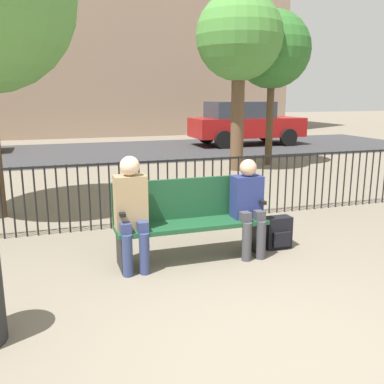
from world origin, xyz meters
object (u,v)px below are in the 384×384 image
(seated_person_1, at_px, (248,202))
(parked_car_0, at_px, (245,123))
(tree_2, at_px, (272,50))
(seated_person_0, at_px, (132,207))
(park_bench, at_px, (190,217))
(tree_1, at_px, (239,39))
(backpack, at_px, (278,233))

(seated_person_1, relative_size, parked_car_0, 0.27)
(tree_2, relative_size, parked_car_0, 0.95)
(seated_person_0, bearing_deg, parked_car_0, 59.11)
(seated_person_0, xyz_separation_m, tree_2, (4.86, 5.97, 2.29))
(tree_2, distance_m, parked_car_0, 5.18)
(park_bench, distance_m, tree_2, 7.60)
(tree_1, bearing_deg, parked_car_0, 62.75)
(seated_person_0, height_order, backpack, seated_person_0)
(seated_person_0, distance_m, backpack, 1.89)
(seated_person_0, bearing_deg, seated_person_1, -0.24)
(seated_person_0, height_order, seated_person_1, seated_person_0)
(tree_1, relative_size, tree_2, 1.07)
(park_bench, height_order, parked_car_0, parked_car_0)
(backpack, distance_m, tree_1, 6.40)
(seated_person_1, bearing_deg, park_bench, 168.87)
(park_bench, bearing_deg, tree_1, 60.69)
(parked_car_0, bearing_deg, tree_2, -107.33)
(park_bench, xyz_separation_m, parked_car_0, (5.57, 10.34, 0.35))
(tree_1, bearing_deg, backpack, -109.07)
(seated_person_1, bearing_deg, backpack, 11.19)
(tree_1, bearing_deg, seated_person_0, -124.03)
(seated_person_1, xyz_separation_m, tree_2, (3.49, 5.98, 2.34))
(backpack, relative_size, tree_2, 0.10)
(seated_person_0, height_order, tree_1, tree_1)
(seated_person_0, relative_size, tree_1, 0.29)
(tree_2, bearing_deg, backpack, -117.30)
(park_bench, distance_m, parked_car_0, 11.75)
(seated_person_1, distance_m, parked_car_0, 11.57)
(seated_person_1, bearing_deg, tree_2, 59.68)
(backpack, bearing_deg, seated_person_1, -168.81)
(seated_person_0, xyz_separation_m, tree_1, (3.68, 5.44, 2.47))
(seated_person_1, distance_m, tree_2, 7.31)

